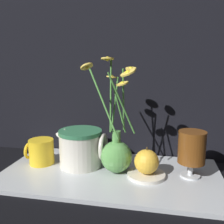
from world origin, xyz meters
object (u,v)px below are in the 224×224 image
(tea_glass, at_px, (192,148))
(orange_fruit, at_px, (147,162))
(yellow_mug, at_px, (41,151))
(ceramic_pitcher, at_px, (81,146))
(vase_with_flowers, at_px, (116,152))

(tea_glass, relative_size, orange_fruit, 1.72)
(yellow_mug, xyz_separation_m, tea_glass, (0.48, -0.01, 0.05))
(tea_glass, height_order, orange_fruit, tea_glass)
(ceramic_pitcher, relative_size, tea_glass, 1.19)
(yellow_mug, relative_size, ceramic_pitcher, 0.56)
(ceramic_pitcher, xyz_separation_m, orange_fruit, (0.22, -0.04, -0.02))
(yellow_mug, bearing_deg, orange_fruit, -5.04)
(vase_with_flowers, relative_size, orange_fruit, 4.33)
(vase_with_flowers, relative_size, ceramic_pitcher, 2.12)
(tea_glass, distance_m, orange_fruit, 0.14)
(vase_with_flowers, distance_m, tea_glass, 0.22)
(orange_fruit, bearing_deg, ceramic_pitcher, 169.27)
(ceramic_pitcher, bearing_deg, vase_with_flowers, -12.13)
(orange_fruit, bearing_deg, yellow_mug, 174.96)
(ceramic_pitcher, height_order, tea_glass, tea_glass)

